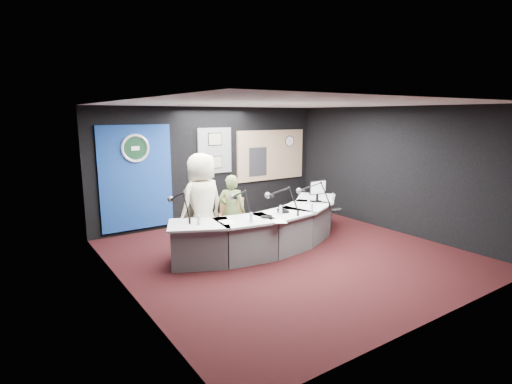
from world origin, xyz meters
TOP-DOWN VIEW (x-y plane):
  - ground at (0.00, 0.00)m, footprint 6.00×6.00m
  - ceiling at (0.00, 0.00)m, footprint 6.00×6.00m
  - wall_back at (0.00, 3.00)m, footprint 6.00×0.02m
  - wall_front at (0.00, -3.00)m, footprint 6.00×0.02m
  - wall_left at (-3.00, 0.00)m, footprint 0.02×6.00m
  - wall_right at (3.00, 0.00)m, footprint 0.02×6.00m
  - broadcast_desk at (-0.05, 0.55)m, footprint 4.50×1.90m
  - backdrop_panel at (-1.90, 2.97)m, footprint 1.60×0.05m
  - agency_seal at (-1.90, 2.93)m, footprint 0.63×0.07m
  - seal_center at (-1.90, 2.94)m, footprint 0.48×0.01m
  - pinboard at (0.05, 2.97)m, footprint 0.90×0.04m
  - framed_photo_upper at (0.05, 2.94)m, footprint 0.34×0.02m
  - framed_photo_lower at (0.05, 2.94)m, footprint 0.34×0.02m
  - booth_window_frame at (1.75, 2.97)m, footprint 2.12×0.06m
  - booth_glow at (1.75, 2.96)m, footprint 2.00×0.02m
  - equipment_rack at (1.30, 2.94)m, footprint 0.55×0.02m
  - wall_clock at (2.35, 2.94)m, footprint 0.28×0.01m
  - armchair_left at (-1.30, 0.98)m, footprint 0.54×0.54m
  - armchair_right at (-0.67, 0.96)m, footprint 0.78×0.78m
  - draped_jacket at (-1.29, 1.23)m, footprint 0.51×0.16m
  - person_man at (-1.30, 0.98)m, footprint 1.05×0.80m
  - person_woman at (-0.67, 0.96)m, footprint 0.63×0.62m
  - computer_monitor at (1.29, 0.63)m, footprint 0.45×0.04m
  - desk_phone at (0.07, 0.27)m, footprint 0.22×0.20m
  - headphones_near at (1.05, -0.20)m, footprint 0.20×0.20m
  - headphones_far at (-0.41, 0.14)m, footprint 0.22×0.22m
  - paper_stack at (-1.16, 0.28)m, footprint 0.25×0.33m
  - notepad at (-0.37, -0.20)m, footprint 0.32×0.37m
  - boom_mic_a at (-1.81, 0.84)m, footprint 0.21×0.73m
  - boom_mic_b at (-0.81, 0.38)m, footprint 0.16×0.74m
  - boom_mic_c at (-0.01, 0.18)m, footprint 0.44×0.65m
  - boom_mic_d at (0.85, 0.25)m, footprint 0.58×0.53m
  - water_bottles at (-0.03, 0.28)m, footprint 3.30×0.61m

SIDE VIEW (x-z plane):
  - ground at x=0.00m, z-range 0.00..0.00m
  - broadcast_desk at x=-0.05m, z-range 0.00..0.75m
  - armchair_left at x=-1.30m, z-range 0.00..0.87m
  - armchair_right at x=-0.67m, z-range 0.00..1.01m
  - draped_jacket at x=-1.29m, z-range 0.27..0.97m
  - person_woman at x=-0.67m, z-range 0.00..1.47m
  - paper_stack at x=-1.16m, z-range 0.75..0.75m
  - notepad at x=-0.37m, z-range 0.75..0.75m
  - headphones_near at x=1.05m, z-range 0.75..0.78m
  - headphones_far at x=-0.41m, z-range 0.75..0.79m
  - desk_phone at x=0.07m, z-range 0.75..0.80m
  - water_bottles at x=-0.03m, z-range 0.75..0.93m
  - person_man at x=-1.30m, z-range 0.00..1.92m
  - boom_mic_a at x=-1.81m, z-range 0.75..1.35m
  - boom_mic_b at x=-0.81m, z-range 0.75..1.35m
  - boom_mic_c at x=-0.01m, z-range 0.75..1.35m
  - boom_mic_d at x=0.85m, z-range 0.75..1.35m
  - computer_monitor at x=1.29m, z-range 0.92..1.22m
  - backdrop_panel at x=-1.90m, z-range 0.10..2.40m
  - wall_back at x=0.00m, z-range 0.00..2.80m
  - wall_front at x=0.00m, z-range 0.00..2.80m
  - wall_left at x=-3.00m, z-range 0.00..2.80m
  - wall_right at x=3.00m, z-range 0.00..2.80m
  - equipment_rack at x=1.30m, z-range 1.03..1.78m
  - framed_photo_lower at x=0.05m, z-range 1.33..1.60m
  - booth_window_frame at x=1.75m, z-range 0.89..2.21m
  - booth_glow at x=1.75m, z-range 0.95..2.15m
  - pinboard at x=0.05m, z-range 1.20..2.30m
  - agency_seal at x=-1.90m, z-range 1.58..2.21m
  - seal_center at x=-1.90m, z-range 1.66..2.14m
  - wall_clock at x=2.35m, z-range 1.76..2.04m
  - framed_photo_upper at x=0.05m, z-range 1.89..2.17m
  - ceiling at x=0.00m, z-range 2.79..2.81m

